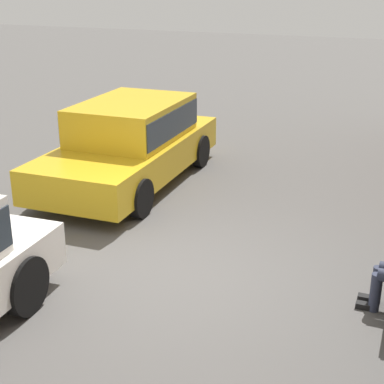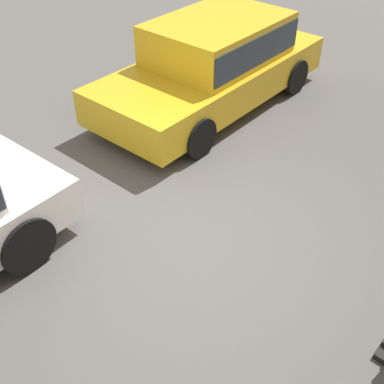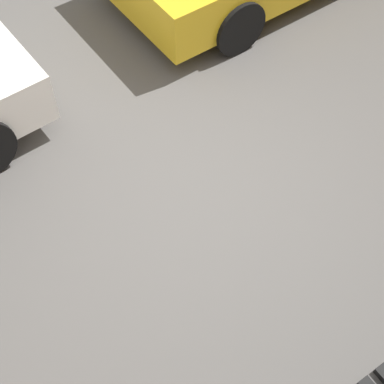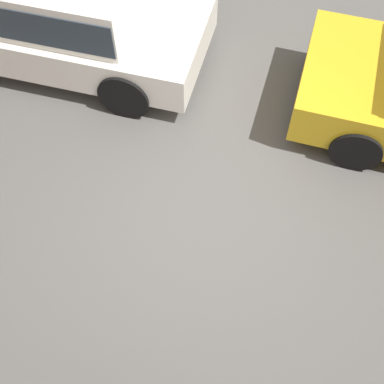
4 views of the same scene
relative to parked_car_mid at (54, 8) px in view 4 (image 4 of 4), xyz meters
name	(u,v)px [view 4 (image 4 of 4)]	position (x,y,z in m)	size (l,w,h in m)	color
ground_plane	(201,222)	(-2.75, 2.14, -0.80)	(60.00, 60.00, 0.00)	#565451
parked_car_mid	(54,8)	(0.00, 0.00, 0.00)	(4.40, 2.06, 1.45)	white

